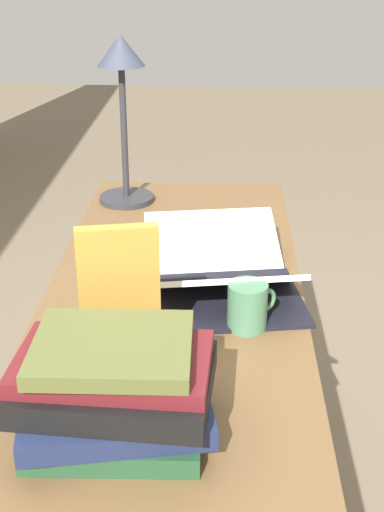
% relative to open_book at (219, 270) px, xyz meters
% --- Properties ---
extents(reading_desk, '(1.52, 0.56, 0.76)m').
position_rel_open_book_xyz_m(reading_desk, '(-0.10, 0.10, -0.15)').
color(reading_desk, brown).
rests_on(reading_desk, ground_plane).
extents(open_book, '(0.49, 0.39, 0.10)m').
position_rel_open_book_xyz_m(open_book, '(0.00, 0.00, 0.00)').
color(open_book, black).
rests_on(open_book, reading_desk).
extents(book_stack_tall, '(0.27, 0.32, 0.16)m').
position_rel_open_book_xyz_m(book_stack_tall, '(-0.52, 0.15, 0.05)').
color(book_stack_tall, '#234C2D').
rests_on(book_stack_tall, reading_desk).
extents(book_standing_upright, '(0.05, 0.14, 0.26)m').
position_rel_open_book_xyz_m(book_standing_upright, '(-0.32, 0.17, 0.10)').
color(book_standing_upright, '#BC8933').
rests_on(book_standing_upright, reading_desk).
extents(reading_lamp, '(0.15, 0.15, 0.46)m').
position_rel_open_book_xyz_m(reading_lamp, '(0.50, 0.27, 0.29)').
color(reading_lamp, '#2D2D33').
rests_on(reading_lamp, reading_desk).
extents(coffee_mug, '(0.08, 0.10, 0.09)m').
position_rel_open_book_xyz_m(coffee_mug, '(-0.19, -0.06, 0.02)').
color(coffee_mug, '#4C7F5B').
rests_on(coffee_mug, reading_desk).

